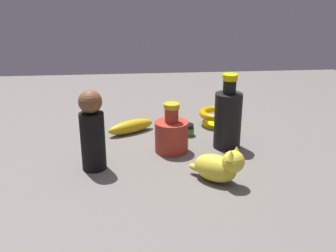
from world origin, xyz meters
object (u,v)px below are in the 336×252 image
object	(u,v)px
nail_polish_jar	(187,130)
bottle_short	(172,135)
cat_figurine	(219,166)
bottle_tall	(228,118)
person_figure_adult	(92,131)
banana	(131,127)
bowl	(217,116)

from	to	relation	value
nail_polish_jar	bottle_short	world-z (taller)	bottle_short
cat_figurine	bottle_tall	distance (m)	0.22
person_figure_adult	bottle_tall	world-z (taller)	bottle_tall
nail_polish_jar	bottle_tall	distance (m)	0.16
bottle_short	nail_polish_jar	bearing A→B (deg)	152.84
bottle_short	bottle_tall	bearing A→B (deg)	96.32
person_figure_adult	banana	world-z (taller)	person_figure_adult
cat_figurine	bowl	distance (m)	0.40
cat_figurine	banana	xyz separation A→B (m)	(-0.35, -0.21, -0.02)
person_figure_adult	bottle_short	size ratio (longest dim) A/B	1.48
nail_polish_jar	bowl	world-z (taller)	bowl
bottle_tall	banana	bearing A→B (deg)	-116.53
cat_figurine	bowl	size ratio (longest dim) A/B	1.07
bowl	bottle_tall	world-z (taller)	bottle_tall
person_figure_adult	bottle_tall	distance (m)	0.39
person_figure_adult	bowl	world-z (taller)	person_figure_adult
banana	bowl	size ratio (longest dim) A/B	1.35
nail_polish_jar	person_figure_adult	size ratio (longest dim) A/B	0.20
bowl	bottle_short	world-z (taller)	bottle_short
bowl	cat_figurine	bearing A→B (deg)	-10.91
banana	bowl	xyz separation A→B (m)	(-0.05, 0.29, 0.01)
nail_polish_jar	bottle_short	bearing A→B (deg)	-27.16
bottle_short	bottle_tall	world-z (taller)	bottle_tall
bottle_tall	bottle_short	bearing A→B (deg)	-83.68
cat_figurine	bowl	xyz separation A→B (m)	(-0.40, 0.08, -0.01)
person_figure_adult	bowl	bearing A→B (deg)	127.59
banana	bottle_short	bearing A→B (deg)	-83.33
person_figure_adult	bowl	xyz separation A→B (m)	(-0.29, 0.38, -0.07)
bowl	person_figure_adult	bearing A→B (deg)	-52.41
cat_figurine	person_figure_adult	xyz separation A→B (m)	(-0.10, -0.31, 0.06)
nail_polish_jar	bottle_short	distance (m)	0.14
banana	bottle_tall	distance (m)	0.32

